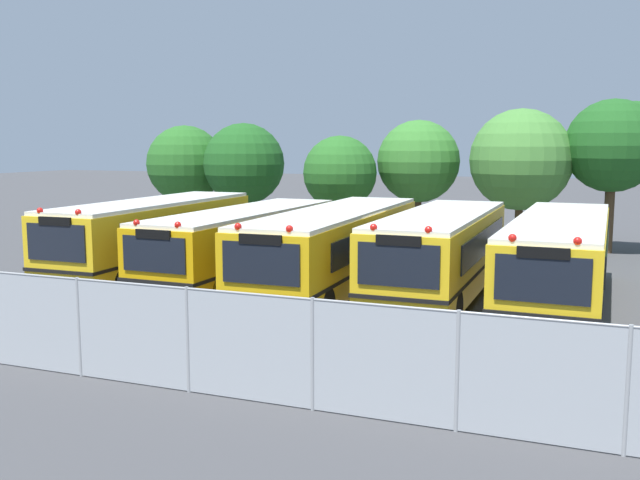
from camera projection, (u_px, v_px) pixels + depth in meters
name	position (u px, v px, depth m)	size (l,w,h in m)	color
ground_plane	(337.00, 292.00, 22.21)	(160.00, 160.00, 0.00)	#424244
school_bus_0	(154.00, 235.00, 24.36)	(2.60, 9.78, 2.79)	yellow
school_bus_1	(245.00, 243.00, 23.26)	(2.61, 10.15, 2.58)	#EAA80C
school_bus_2	(336.00, 247.00, 21.95)	(2.73, 11.21, 2.70)	yellow
school_bus_3	(441.00, 252.00, 20.90)	(2.48, 9.72, 2.72)	yellow
school_bus_4	(560.00, 258.00, 19.84)	(2.60, 10.99, 2.68)	yellow
tree_0	(185.00, 164.00, 37.42)	(4.05, 4.05, 5.55)	#4C3823
tree_1	(241.00, 164.00, 36.05)	(4.19, 4.11, 5.63)	#4C3823
tree_2	(341.00, 172.00, 32.07)	(3.35, 3.35, 4.96)	#4C3823
tree_3	(418.00, 162.00, 32.67)	(3.80, 3.80, 5.68)	#4C3823
tree_4	(522.00, 159.00, 30.55)	(4.38, 4.38, 6.09)	#4C3823
tree_5	(618.00, 143.00, 29.48)	(4.13, 3.88, 6.44)	#4C3823
chainlink_fence	(188.00, 338.00, 13.09)	(19.96, 0.07, 2.00)	#9EA0A3
traffic_cone	(88.00, 348.00, 14.96)	(0.49, 0.49, 0.64)	#EA5914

